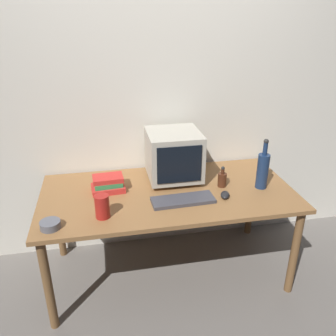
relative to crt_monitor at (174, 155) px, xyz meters
The scene contains 11 objects.
ground_plane 0.93m from the crt_monitor, 112.94° to the right, with size 6.00×6.00×0.00m, color slate.
back_wall 0.47m from the crt_monitor, 104.31° to the left, with size 4.00×0.08×2.50m, color silver.
desk 0.33m from the crt_monitor, 112.94° to the right, with size 1.77×0.87×0.71m.
crt_monitor is the anchor object (origin of this frame).
keyboard 0.39m from the crt_monitor, 91.42° to the right, with size 0.42×0.15×0.02m, color #3F3F47.
computer_mouse 0.48m from the crt_monitor, 50.27° to the right, with size 0.06×0.10×0.04m, color black.
bottle_tall 0.64m from the crt_monitor, 23.35° to the right, with size 0.08×0.08×0.37m.
bottle_short 0.39m from the crt_monitor, 30.45° to the right, with size 0.06×0.06×0.16m.
book_stack 0.52m from the crt_monitor, 169.38° to the right, with size 0.24×0.18×0.11m.
cd_spindle 0.99m from the crt_monitor, 149.41° to the right, with size 0.12×0.12×0.04m, color #595B66.
metal_canister 0.70m from the crt_monitor, 140.99° to the right, with size 0.09×0.09×0.15m, color #A51E19.
Camera 1 is at (-0.42, -2.12, 1.89)m, focal length 37.26 mm.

